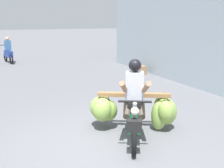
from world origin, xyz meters
TOP-DOWN VIEW (x-y plane):
  - ground_plane at (0.00, 0.00)m, footprint 120.00×120.00m
  - motorbike_main_loaded at (0.78, 0.46)m, footprint 1.82×1.94m
  - motorbike_distant_ahead_left at (-0.83, 11.18)m, footprint 0.57×1.60m
  - shopfront_building at (6.25, 4.11)m, footprint 3.50×9.96m
  - produce_crate at (3.95, 5.56)m, footprint 0.56×0.40m

SIDE VIEW (x-z plane):
  - ground_plane at x=0.00m, z-range 0.00..0.00m
  - produce_crate at x=3.95m, z-range 0.00..0.36m
  - motorbike_main_loaded at x=0.78m, z-range -0.28..1.30m
  - motorbike_distant_ahead_left at x=-0.83m, z-range -0.13..1.27m
  - shopfront_building at x=6.25m, z-range 0.00..3.26m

